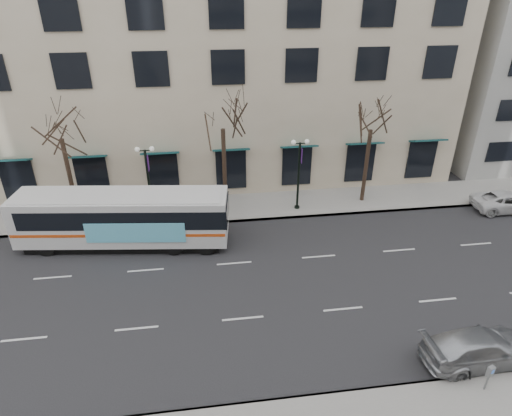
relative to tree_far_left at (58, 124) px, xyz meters
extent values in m
plane|color=black|center=(10.00, -8.80, -6.70)|extent=(160.00, 160.00, 0.00)
cube|color=gray|center=(15.00, 0.20, -6.62)|extent=(80.00, 4.00, 0.15)
cube|color=#C1B194|center=(8.00, 12.20, 5.30)|extent=(40.00, 20.00, 24.00)
cylinder|color=black|center=(0.00, 0.00, -3.83)|extent=(0.28, 0.28, 5.74)
cylinder|color=black|center=(10.00, 0.00, -3.72)|extent=(0.28, 0.28, 5.95)
cylinder|color=black|center=(20.00, 0.00, -3.97)|extent=(0.28, 0.28, 5.46)
cylinder|color=black|center=(5.00, -0.60, -4.20)|extent=(0.16, 0.16, 5.00)
cylinder|color=black|center=(5.00, -0.60, -6.55)|extent=(0.36, 0.36, 0.30)
cube|color=black|center=(5.00, -0.60, -1.75)|extent=(0.90, 0.06, 0.06)
sphere|color=silver|center=(4.55, -0.60, -1.65)|extent=(0.32, 0.32, 0.32)
sphere|color=silver|center=(5.45, -0.60, -1.65)|extent=(0.32, 0.32, 0.32)
cube|color=#491C6C|center=(5.12, -0.60, -2.60)|extent=(0.04, 0.45, 1.00)
cylinder|color=black|center=(15.00, -0.60, -4.20)|extent=(0.16, 0.16, 5.00)
cylinder|color=black|center=(15.00, -0.60, -6.55)|extent=(0.36, 0.36, 0.30)
cube|color=black|center=(15.00, -0.60, -1.75)|extent=(0.90, 0.06, 0.06)
sphere|color=silver|center=(14.55, -0.60, -1.65)|extent=(0.32, 0.32, 0.32)
sphere|color=silver|center=(15.45, -0.60, -1.65)|extent=(0.32, 0.32, 0.32)
cube|color=#491C6C|center=(15.12, -0.60, -2.60)|extent=(0.04, 0.45, 1.00)
cube|color=silver|center=(3.61, -3.54, -4.80)|extent=(12.75, 4.22, 2.87)
cube|color=black|center=(3.61, -3.54, -6.41)|extent=(11.71, 3.78, 0.47)
cube|color=black|center=(3.92, -3.58, -4.35)|extent=(12.25, 4.20, 1.15)
cube|color=#D14A13|center=(3.61, -3.54, -5.29)|extent=(12.62, 4.24, 0.19)
cube|color=#61C8EB|center=(4.47, -5.04, -5.08)|extent=(5.70, 0.76, 1.25)
cube|color=silver|center=(3.61, -3.54, -3.33)|extent=(12.09, 3.88, 0.08)
cylinder|color=black|center=(-0.88, -4.19, -6.18)|extent=(1.07, 0.42, 1.04)
cylinder|color=black|center=(-0.59, -1.81, -6.18)|extent=(1.07, 0.42, 1.04)
cylinder|color=black|center=(6.56, -5.11, -6.18)|extent=(1.07, 0.42, 1.04)
cylinder|color=black|center=(6.86, -2.73, -6.18)|extent=(1.07, 0.42, 1.04)
cylinder|color=black|center=(8.43, -5.34, -6.18)|extent=(1.07, 0.42, 1.04)
cylinder|color=black|center=(8.72, -2.96, -6.18)|extent=(1.07, 0.42, 1.04)
imported|color=#A3A5AA|center=(19.66, -15.00, -5.97)|extent=(5.11, 2.29, 1.46)
imported|color=silver|center=(29.65, -2.60, -6.03)|extent=(4.91, 2.49, 1.33)
cylinder|color=gray|center=(19.01, -16.51, -6.13)|extent=(0.07, 0.07, 0.84)
cube|color=gray|center=(19.01, -16.51, -5.57)|extent=(0.30, 0.24, 0.47)
cube|color=blue|center=(18.98, -16.59, -5.50)|extent=(0.13, 0.06, 0.17)
camera|label=1|loc=(8.53, -26.71, 7.69)|focal=30.00mm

